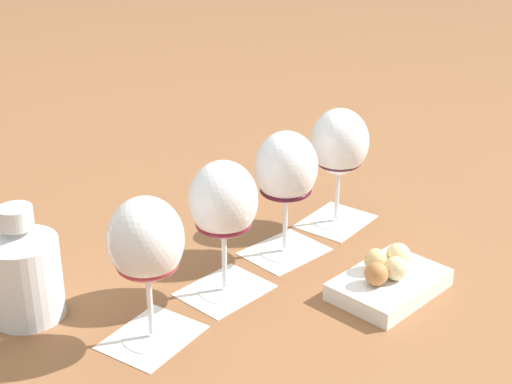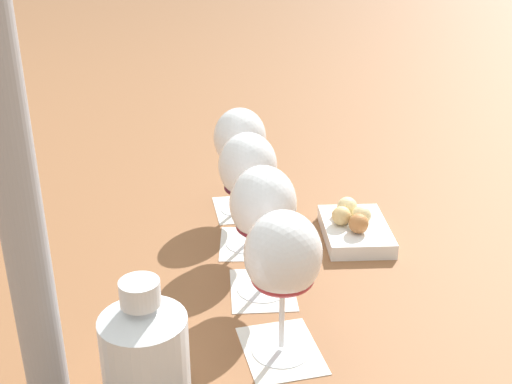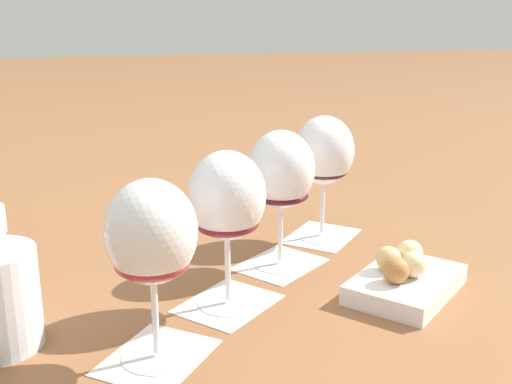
{
  "view_description": "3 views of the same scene",
  "coord_description": "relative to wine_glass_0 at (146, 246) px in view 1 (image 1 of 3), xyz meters",
  "views": [
    {
      "loc": [
        -0.06,
        -0.99,
        0.58
      ],
      "look_at": [
        0.01,
        -0.0,
        0.13
      ],
      "focal_mm": 55.0,
      "sensor_mm": 36.0,
      "label": 1
    },
    {
      "loc": [
        -0.67,
        -0.55,
        0.51
      ],
      "look_at": [
        0.01,
        -0.0,
        0.13
      ],
      "focal_mm": 45.0,
      "sensor_mm": 36.0,
      "label": 2
    },
    {
      "loc": [
        -0.17,
        -0.76,
        0.36
      ],
      "look_at": [
        0.01,
        -0.0,
        0.13
      ],
      "focal_mm": 45.0,
      "sensor_mm": 36.0,
      "label": 3
    }
  ],
  "objects": [
    {
      "name": "wine_glass_0",
      "position": [
        0.0,
        0.0,
        0.0
      ],
      "size": [
        0.09,
        0.09,
        0.19
      ],
      "color": "white",
      "rests_on": "tasting_card_0"
    },
    {
      "name": "tasting_card_0",
      "position": [
        0.0,
        -0.0,
        -0.13
      ],
      "size": [
        0.15,
        0.15,
        0.0
      ],
      "color": "silver",
      "rests_on": "ground_plane"
    },
    {
      "name": "ground_plane",
      "position": [
        0.14,
        0.16,
        -0.13
      ],
      "size": [
        8.0,
        8.0,
        0.0
      ],
      "primitive_type": "plane",
      "color": "brown"
    },
    {
      "name": "wine_glass_2",
      "position": [
        0.19,
        0.21,
        0.0
      ],
      "size": [
        0.09,
        0.09,
        0.19
      ],
      "color": "white",
      "rests_on": "tasting_card_2"
    },
    {
      "name": "tasting_card_1",
      "position": [
        0.1,
        0.11,
        -0.13
      ],
      "size": [
        0.15,
        0.15,
        0.0
      ],
      "color": "silver",
      "rests_on": "ground_plane"
    },
    {
      "name": "tasting_card_3",
      "position": [
        0.29,
        0.31,
        -0.13
      ],
      "size": [
        0.15,
        0.15,
        0.0
      ],
      "color": "silver",
      "rests_on": "ground_plane"
    },
    {
      "name": "tasting_card_2",
      "position": [
        0.19,
        0.21,
        -0.13
      ],
      "size": [
        0.15,
        0.15,
        0.0
      ],
      "color": "silver",
      "rests_on": "ground_plane"
    },
    {
      "name": "snack_dish",
      "position": [
        0.32,
        0.09,
        -0.11
      ],
      "size": [
        0.19,
        0.18,
        0.06
      ],
      "color": "white",
      "rests_on": "ground_plane"
    },
    {
      "name": "wine_glass_3",
      "position": [
        0.29,
        0.31,
        -0.0
      ],
      "size": [
        0.09,
        0.09,
        0.19
      ],
      "color": "white",
      "rests_on": "tasting_card_3"
    },
    {
      "name": "wine_glass_1",
      "position": [
        0.1,
        0.11,
        0.0
      ],
      "size": [
        0.09,
        0.09,
        0.19
      ],
      "color": "white",
      "rests_on": "tasting_card_1"
    },
    {
      "name": "ceramic_vase",
      "position": [
        -0.17,
        0.06,
        -0.06
      ],
      "size": [
        0.1,
        0.1,
        0.16
      ],
      "color": "silver",
      "rests_on": "ground_plane"
    }
  ]
}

